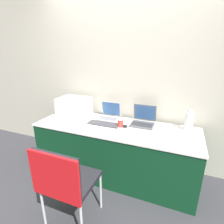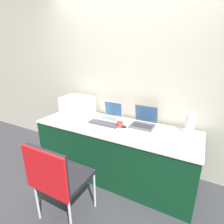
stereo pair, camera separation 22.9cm
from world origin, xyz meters
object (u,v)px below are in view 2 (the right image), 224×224
object	(u,v)px
laptop_right	(144,121)
metal_pitcher	(190,124)
external_keyboard	(104,124)
laptop_left	(111,115)
mouse	(124,127)
chair	(55,175)
coffee_cup	(120,123)
printer	(77,105)

from	to	relation	value
laptop_right	metal_pitcher	size ratio (longest dim) A/B	1.09
external_keyboard	laptop_left	bearing A→B (deg)	94.96
laptop_right	metal_pitcher	world-z (taller)	metal_pitcher
mouse	chair	size ratio (longest dim) A/B	0.08
laptop_left	external_keyboard	distance (m)	0.25
chair	laptop_right	bearing A→B (deg)	67.76
external_keyboard	mouse	xyz separation A→B (m)	(0.30, 0.02, 0.01)
laptop_left	coffee_cup	xyz separation A→B (m)	(0.26, -0.22, 0.00)
laptop_right	chair	bearing A→B (deg)	-112.24
coffee_cup	chair	world-z (taller)	chair
printer	external_keyboard	world-z (taller)	printer
coffee_cup	mouse	distance (m)	0.07
coffee_cup	metal_pitcher	xyz separation A→B (m)	(0.82, 0.20, 0.07)
metal_pitcher	laptop_right	bearing A→B (deg)	-179.57
coffee_cup	chair	distance (m)	1.00
laptop_right	coffee_cup	distance (m)	0.32
external_keyboard	mouse	distance (m)	0.30
laptop_left	printer	bearing A→B (deg)	-169.71
mouse	metal_pitcher	world-z (taller)	metal_pitcher
external_keyboard	metal_pitcher	size ratio (longest dim) A/B	1.53
external_keyboard	chair	distance (m)	0.94
coffee_cup	mouse	bearing A→B (deg)	-2.18
printer	laptop_left	bearing A→B (deg)	10.29
laptop_right	chair	xyz separation A→B (m)	(-0.47, -1.15, -0.22)
laptop_right	metal_pitcher	xyz separation A→B (m)	(0.56, 0.00, 0.07)
laptop_left	metal_pitcher	xyz separation A→B (m)	(1.07, -0.02, 0.08)
external_keyboard	coffee_cup	world-z (taller)	coffee_cup
external_keyboard	laptop_right	bearing A→B (deg)	24.08
laptop_right	external_keyboard	world-z (taller)	laptop_right
external_keyboard	coffee_cup	bearing A→B (deg)	4.97
mouse	metal_pitcher	xyz separation A→B (m)	(0.75, 0.20, 0.11)
printer	coffee_cup	world-z (taller)	printer
printer	metal_pitcher	distance (m)	1.61
coffee_cup	chair	bearing A→B (deg)	-102.75
laptop_left	coffee_cup	distance (m)	0.34
laptop_left	metal_pitcher	bearing A→B (deg)	-1.19
external_keyboard	printer	bearing A→B (deg)	164.97
mouse	metal_pitcher	size ratio (longest dim) A/B	0.25
mouse	chair	xyz separation A→B (m)	(-0.28, -0.95, -0.18)
laptop_left	coffee_cup	bearing A→B (deg)	-41.26
printer	coffee_cup	xyz separation A→B (m)	(0.79, -0.13, -0.10)
coffee_cup	metal_pitcher	size ratio (longest dim) A/B	0.38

